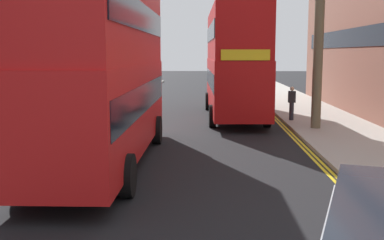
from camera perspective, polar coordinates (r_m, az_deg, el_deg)
name	(u,v)px	position (r m, az deg, el deg)	size (l,w,h in m)	color
sidewalk_right	(373,151)	(17.38, 20.88, -3.45)	(4.00, 80.00, 0.14)	#ADA89E
kerb_line_outer	(325,166)	(14.93, 15.65, -5.30)	(0.10, 56.00, 0.01)	yellow
kerb_line_inner	(320,166)	(14.89, 15.04, -5.31)	(0.10, 56.00, 0.01)	yellow
double_decker_bus_away	(103,65)	(14.50, -10.65, 6.55)	(2.85, 10.82, 5.64)	red
double_decker_bus_oncoming	(234,60)	(24.99, 5.07, 7.22)	(3.06, 10.88, 5.64)	#B20F0F
pedestrian_far	(292,103)	(23.55, 11.85, 2.05)	(0.34, 0.22, 1.62)	#2D2D38
street_tree_near	(318,56)	(21.17, 14.87, 7.46)	(1.59, 1.55, 6.81)	#6B6047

